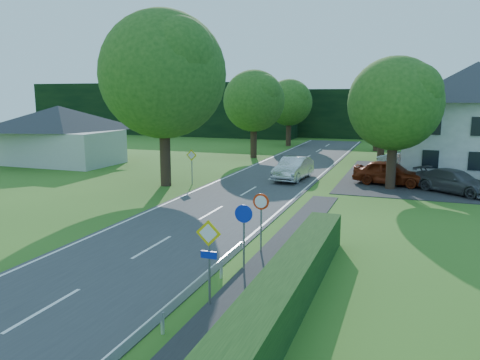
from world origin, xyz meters
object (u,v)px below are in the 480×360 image
at_px(parked_car_red, 390,173).
at_px(parasol, 460,167).
at_px(moving_car, 293,168).
at_px(parked_car_grey, 455,181).
at_px(parked_car_silver_a, 404,161).
at_px(motorcycle, 288,162).
at_px(streetlight, 388,119).

distance_m(parked_car_red, parasol, 5.91).
xyz_separation_m(moving_car, parked_car_grey, (10.68, -1.18, -0.09)).
bearing_deg(parked_car_grey, parasol, 27.09).
bearing_deg(parked_car_silver_a, parked_car_grey, -149.10).
xyz_separation_m(moving_car, motorcycle, (-1.66, 5.18, -0.26)).
bearing_deg(moving_car, parked_car_grey, -1.63).
bearing_deg(streetlight, parasol, 30.78).
bearing_deg(parked_car_silver_a, motorcycle, 117.13).
relative_size(motorcycle, parked_car_grey, 0.42).
height_order(motorcycle, parked_car_red, parked_car_red).
bearing_deg(parasol, streetlight, -149.22).
bearing_deg(moving_car, parked_car_red, 7.77).
bearing_deg(streetlight, parked_car_grey, -26.10).
bearing_deg(streetlight, moving_car, -171.74).
height_order(moving_car, parked_car_red, parked_car_red).
bearing_deg(motorcycle, parked_car_grey, -3.10).
distance_m(parked_car_grey, parasol, 5.16).
xyz_separation_m(streetlight, parked_car_silver_a, (1.15, 6.83, -3.72)).
xyz_separation_m(moving_car, parked_car_red, (6.70, 0.36, 0.02)).
relative_size(moving_car, motorcycle, 2.35).
distance_m(streetlight, parked_car_silver_a, 7.86).
relative_size(streetlight, moving_car, 1.62).
height_order(streetlight, parked_car_silver_a, streetlight).
height_order(parked_car_silver_a, parked_car_grey, parked_car_grey).
distance_m(parked_car_silver_a, parked_car_grey, 9.47).
distance_m(streetlight, parasol, 6.80).
xyz_separation_m(moving_car, parasol, (11.42, 3.93, 0.16)).
bearing_deg(motorcycle, parasol, 18.69).
distance_m(moving_car, parked_car_silver_a, 10.80).
distance_m(moving_car, parked_car_grey, 10.74).
xyz_separation_m(parked_car_red, parked_car_grey, (3.98, -1.54, -0.10)).
relative_size(motorcycle, parasol, 0.98).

